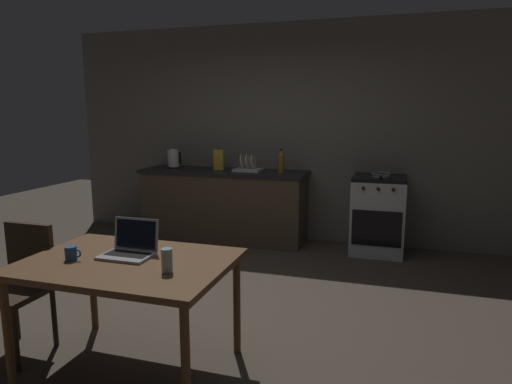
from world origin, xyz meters
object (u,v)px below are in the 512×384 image
at_px(chair, 21,280).
at_px(drinking_glass, 167,261).
at_px(dining_table, 128,270).
at_px(stove_oven, 378,215).
at_px(coffee_mug, 71,253).
at_px(bottle, 281,161).
at_px(electric_kettle, 174,159).
at_px(frying_pan, 381,175).
at_px(laptop, 130,249).
at_px(dish_rack, 248,167).
at_px(cereal_box, 219,160).

height_order(chair, drinking_glass, chair).
distance_m(dining_table, drinking_glass, 0.39).
distance_m(stove_oven, coffee_mug, 3.58).
bearing_deg(chair, bottle, 57.01).
bearing_deg(dining_table, stove_oven, 64.97).
xyz_separation_m(electric_kettle, frying_pan, (2.66, -0.03, -0.10)).
xyz_separation_m(frying_pan, coffee_mug, (-1.76, -3.09, -0.16)).
xyz_separation_m(laptop, frying_pan, (1.46, 2.90, 0.16)).
bearing_deg(frying_pan, dining_table, -115.46).
distance_m(bottle, drinking_glass, 3.10).
relative_size(chair, dish_rack, 2.60).
relative_size(chair, drinking_glass, 6.25).
height_order(chair, laptop, laptop).
relative_size(laptop, electric_kettle, 1.26).
xyz_separation_m(cereal_box, dish_rack, (0.40, -0.02, -0.08)).
distance_m(chair, cereal_box, 3.10).
relative_size(stove_oven, bottle, 3.07).
bearing_deg(dish_rack, bottle, -6.47).
xyz_separation_m(laptop, electric_kettle, (-1.20, 2.93, 0.25)).
xyz_separation_m(coffee_mug, cereal_box, (-0.27, 3.14, 0.26)).
xyz_separation_m(stove_oven, chair, (-2.26, -3.02, 0.05)).
relative_size(stove_oven, dining_table, 0.71).
distance_m(chair, bottle, 3.21).
bearing_deg(bottle, dish_rack, 173.53).
xyz_separation_m(laptop, dish_rack, (-0.16, 2.93, 0.18)).
height_order(laptop, cereal_box, cereal_box).
relative_size(electric_kettle, frying_pan, 0.64).
height_order(frying_pan, dish_rack, dish_rack).
xyz_separation_m(chair, frying_pan, (2.27, 2.99, 0.43)).
distance_m(bottle, dish_rack, 0.45).
xyz_separation_m(chair, coffee_mug, (0.52, -0.10, 0.27)).
relative_size(dining_table, cereal_box, 4.97).
distance_m(chair, dish_rack, 3.12).
bearing_deg(cereal_box, chair, -94.71).
bearing_deg(electric_kettle, dish_rack, 0.00).
xyz_separation_m(laptop, drinking_glass, (0.38, -0.21, 0.02)).
relative_size(chair, bottle, 2.98).
height_order(laptop, drinking_glass, laptop).
xyz_separation_m(bottle, cereal_box, (-0.84, 0.07, -0.01)).
bearing_deg(dining_table, coffee_mug, -163.25).
relative_size(frying_pan, dish_rack, 1.17).
bearing_deg(frying_pan, dish_rack, 178.94).
bearing_deg(drinking_glass, dining_table, 160.62).
height_order(stove_oven, dining_table, stove_oven).
distance_m(chair, electric_kettle, 3.09).
relative_size(frying_pan, coffee_mug, 3.57).
bearing_deg(bottle, frying_pan, 0.98).
distance_m(stove_oven, frying_pan, 0.48).
bearing_deg(dish_rack, chair, -102.18).
bearing_deg(chair, electric_kettle, 84.47).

